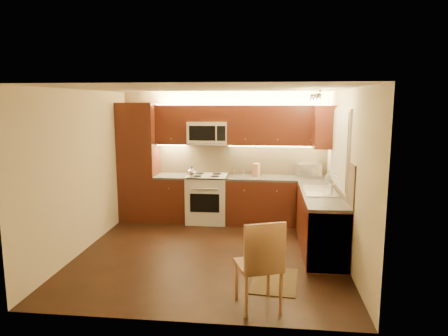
# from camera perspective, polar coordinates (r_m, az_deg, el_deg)

# --- Properties ---
(floor) EXTENTS (4.00, 4.00, 0.01)m
(floor) POSITION_cam_1_polar(r_m,az_deg,el_deg) (6.43, -1.91, -11.85)
(floor) COLOR black
(floor) RESTS_ON ground
(ceiling) EXTENTS (4.00, 4.00, 0.01)m
(ceiling) POSITION_cam_1_polar(r_m,az_deg,el_deg) (6.00, -2.04, 11.04)
(ceiling) COLOR beige
(ceiling) RESTS_ON ground
(wall_back) EXTENTS (4.00, 0.01, 2.50)m
(wall_back) POSITION_cam_1_polar(r_m,az_deg,el_deg) (8.05, 0.07, 1.68)
(wall_back) COLOR beige
(wall_back) RESTS_ON ground
(wall_front) EXTENTS (4.00, 0.01, 2.50)m
(wall_front) POSITION_cam_1_polar(r_m,az_deg,el_deg) (4.16, -5.92, -5.61)
(wall_front) COLOR beige
(wall_front) RESTS_ON ground
(wall_left) EXTENTS (0.01, 4.00, 2.50)m
(wall_left) POSITION_cam_1_polar(r_m,az_deg,el_deg) (6.67, -19.23, -0.43)
(wall_left) COLOR beige
(wall_left) RESTS_ON ground
(wall_right) EXTENTS (0.01, 4.00, 2.50)m
(wall_right) POSITION_cam_1_polar(r_m,az_deg,el_deg) (6.13, 16.87, -1.13)
(wall_right) COLOR beige
(wall_right) RESTS_ON ground
(pantry) EXTENTS (0.70, 0.60, 2.30)m
(pantry) POSITION_cam_1_polar(r_m,az_deg,el_deg) (8.12, -11.83, 0.83)
(pantry) COLOR #40180D
(pantry) RESTS_ON floor
(base_cab_back_left) EXTENTS (0.62, 0.60, 0.86)m
(base_cab_back_left) POSITION_cam_1_polar(r_m,az_deg,el_deg) (8.08, -7.19, -4.29)
(base_cab_back_left) COLOR #40180D
(base_cab_back_left) RESTS_ON floor
(counter_back_left) EXTENTS (0.62, 0.60, 0.04)m
(counter_back_left) POSITION_cam_1_polar(r_m,az_deg,el_deg) (7.98, -7.25, -1.15)
(counter_back_left) COLOR #33302E
(counter_back_left) RESTS_ON base_cab_back_left
(base_cab_back_right) EXTENTS (1.92, 0.60, 0.86)m
(base_cab_back_right) POSITION_cam_1_polar(r_m,az_deg,el_deg) (7.86, 7.41, -4.67)
(base_cab_back_right) COLOR #40180D
(base_cab_back_right) RESTS_ON floor
(counter_back_right) EXTENTS (1.92, 0.60, 0.04)m
(counter_back_right) POSITION_cam_1_polar(r_m,az_deg,el_deg) (7.77, 7.48, -1.45)
(counter_back_right) COLOR #33302E
(counter_back_right) RESTS_ON base_cab_back_right
(base_cab_right) EXTENTS (0.60, 2.00, 0.86)m
(base_cab_right) POSITION_cam_1_polar(r_m,az_deg,el_deg) (6.66, 13.35, -7.43)
(base_cab_right) COLOR #40180D
(base_cab_right) RESTS_ON floor
(counter_right) EXTENTS (0.60, 2.00, 0.04)m
(counter_right) POSITION_cam_1_polar(r_m,az_deg,el_deg) (6.55, 13.49, -3.65)
(counter_right) COLOR #33302E
(counter_right) RESTS_ON base_cab_right
(dishwasher) EXTENTS (0.58, 0.60, 0.84)m
(dishwasher) POSITION_cam_1_polar(r_m,az_deg,el_deg) (6.00, 14.16, -9.34)
(dishwasher) COLOR silver
(dishwasher) RESTS_ON floor
(backsplash_back) EXTENTS (3.30, 0.02, 0.60)m
(backsplash_back) POSITION_cam_1_polar(r_m,az_deg,el_deg) (8.02, 2.55, 1.27)
(backsplash_back) COLOR tan
(backsplash_back) RESTS_ON wall_back
(backsplash_right) EXTENTS (0.02, 2.00, 0.60)m
(backsplash_right) POSITION_cam_1_polar(r_m,az_deg,el_deg) (6.53, 16.13, -0.93)
(backsplash_right) COLOR tan
(backsplash_right) RESTS_ON wall_right
(upper_cab_back_left) EXTENTS (0.62, 0.35, 0.75)m
(upper_cab_back_left) POSITION_cam_1_polar(r_m,az_deg,el_deg) (7.99, -7.19, 6.05)
(upper_cab_back_left) COLOR #40180D
(upper_cab_back_left) RESTS_ON wall_back
(upper_cab_back_right) EXTENTS (1.92, 0.35, 0.75)m
(upper_cab_back_right) POSITION_cam_1_polar(r_m,az_deg,el_deg) (7.77, 7.61, 5.95)
(upper_cab_back_right) COLOR #40180D
(upper_cab_back_right) RESTS_ON wall_back
(upper_cab_bridge) EXTENTS (0.76, 0.35, 0.31)m
(upper_cab_bridge) POSITION_cam_1_polar(r_m,az_deg,el_deg) (7.85, -2.27, 7.67)
(upper_cab_bridge) COLOR #40180D
(upper_cab_bridge) RESTS_ON wall_back
(upper_cab_right_corner) EXTENTS (0.35, 0.50, 0.75)m
(upper_cab_right_corner) POSITION_cam_1_polar(r_m,az_deg,el_deg) (7.41, 13.80, 5.61)
(upper_cab_right_corner) COLOR #40180D
(upper_cab_right_corner) RESTS_ON wall_right
(stove) EXTENTS (0.76, 0.65, 0.92)m
(stove) POSITION_cam_1_polar(r_m,az_deg,el_deg) (7.91, -2.36, -4.28)
(stove) COLOR silver
(stove) RESTS_ON floor
(microwave) EXTENTS (0.76, 0.38, 0.44)m
(microwave) POSITION_cam_1_polar(r_m,az_deg,el_deg) (7.85, -2.27, 4.93)
(microwave) COLOR silver
(microwave) RESTS_ON wall_back
(window_frame) EXTENTS (0.03, 1.44, 1.24)m
(window_frame) POSITION_cam_1_polar(r_m,az_deg,el_deg) (6.62, 16.02, 2.71)
(window_frame) COLOR silver
(window_frame) RESTS_ON wall_right
(window_blinds) EXTENTS (0.02, 1.36, 1.16)m
(window_blinds) POSITION_cam_1_polar(r_m,az_deg,el_deg) (6.61, 15.85, 2.72)
(window_blinds) COLOR silver
(window_blinds) RESTS_ON wall_right
(sink) EXTENTS (0.52, 0.86, 0.15)m
(sink) POSITION_cam_1_polar(r_m,az_deg,el_deg) (6.67, 13.37, -2.57)
(sink) COLOR silver
(sink) RESTS_ON counter_right
(faucet) EXTENTS (0.20, 0.04, 0.30)m
(faucet) POSITION_cam_1_polar(r_m,az_deg,el_deg) (6.68, 14.92, -1.95)
(faucet) COLOR silver
(faucet) RESTS_ON counter_right
(track_light_bar) EXTENTS (0.04, 1.20, 0.03)m
(track_light_bar) POSITION_cam_1_polar(r_m,az_deg,el_deg) (6.37, 12.68, 10.36)
(track_light_bar) COLOR silver
(track_light_bar) RESTS_ON ceiling
(kettle) EXTENTS (0.19, 0.19, 0.21)m
(kettle) POSITION_cam_1_polar(r_m,az_deg,el_deg) (7.63, -4.56, -0.50)
(kettle) COLOR silver
(kettle) RESTS_ON stove
(toaster_oven) EXTENTS (0.51, 0.44, 0.26)m
(toaster_oven) POSITION_cam_1_polar(r_m,az_deg,el_deg) (7.88, 11.66, -0.28)
(toaster_oven) COLOR silver
(toaster_oven) RESTS_ON counter_back_right
(knife_block) EXTENTS (0.15, 0.20, 0.25)m
(knife_block) POSITION_cam_1_polar(r_m,az_deg,el_deg) (7.83, 4.53, -0.26)
(knife_block) COLOR #A56D4A
(knife_block) RESTS_ON counter_back_right
(spice_jar_a) EXTENTS (0.04, 0.04, 0.09)m
(spice_jar_a) POSITION_cam_1_polar(r_m,az_deg,el_deg) (7.97, 2.76, -0.62)
(spice_jar_a) COLOR silver
(spice_jar_a) RESTS_ON counter_back_right
(spice_jar_b) EXTENTS (0.05, 0.05, 0.09)m
(spice_jar_b) POSITION_cam_1_polar(r_m,az_deg,el_deg) (8.02, 1.44, -0.56)
(spice_jar_b) COLOR olive
(spice_jar_b) RESTS_ON counter_back_right
(spice_jar_c) EXTENTS (0.05, 0.05, 0.10)m
(spice_jar_c) POSITION_cam_1_polar(r_m,az_deg,el_deg) (7.99, 3.87, -0.58)
(spice_jar_c) COLOR silver
(spice_jar_c) RESTS_ON counter_back_right
(spice_jar_d) EXTENTS (0.06, 0.06, 0.10)m
(spice_jar_d) POSITION_cam_1_polar(r_m,az_deg,el_deg) (7.93, 4.88, -0.65)
(spice_jar_d) COLOR #97542D
(spice_jar_d) RESTS_ON counter_back_right
(soap_bottle) EXTENTS (0.10, 0.10, 0.21)m
(soap_bottle) POSITION_cam_1_polar(r_m,az_deg,el_deg) (7.47, 14.47, -1.14)
(soap_bottle) COLOR #BCBDC1
(soap_bottle) RESTS_ON counter_right
(rug) EXTENTS (0.66, 0.91, 0.01)m
(rug) POSITION_cam_1_polar(r_m,az_deg,el_deg) (5.54, 7.06, -15.43)
(rug) COLOR black
(rug) RESTS_ON floor
(dining_chair) EXTENTS (0.59, 0.59, 1.05)m
(dining_chair) POSITION_cam_1_polar(r_m,az_deg,el_deg) (4.71, 4.83, -13.12)
(dining_chair) COLOR #A56D4A
(dining_chair) RESTS_ON floor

